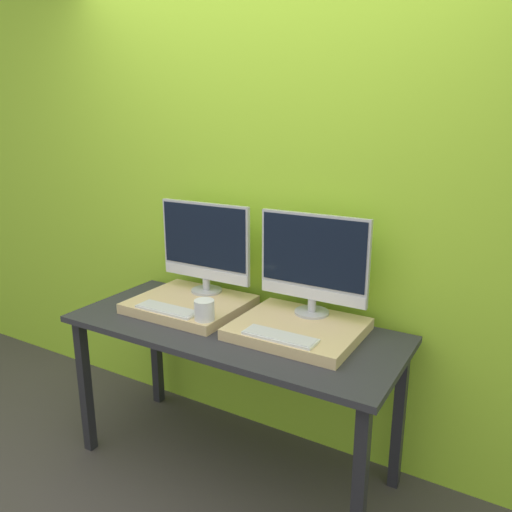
{
  "coord_description": "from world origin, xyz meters",
  "views": [
    {
      "loc": [
        1.22,
        -1.51,
        1.73
      ],
      "look_at": [
        0.0,
        0.56,
        1.07
      ],
      "focal_mm": 35.0,
      "sensor_mm": 36.0,
      "label": 1
    }
  ],
  "objects": [
    {
      "name": "monitor_right",
      "position": [
        0.31,
        0.56,
        1.09
      ],
      "size": [
        0.54,
        0.17,
        0.49
      ],
      "color": "#B2B2B7",
      "rests_on": "wooden_riser_right"
    },
    {
      "name": "keyboard_right",
      "position": [
        0.31,
        0.23,
        0.84
      ],
      "size": [
        0.33,
        0.1,
        0.01
      ],
      "color": "silver",
      "rests_on": "wooden_riser_right"
    },
    {
      "name": "mug",
      "position": [
        -0.09,
        0.23,
        0.88
      ],
      "size": [
        0.09,
        0.09,
        0.1
      ],
      "color": "white",
      "rests_on": "wooden_riser_left"
    },
    {
      "name": "wall_back",
      "position": [
        0.0,
        0.74,
        1.3
      ],
      "size": [
        8.0,
        0.04,
        2.6
      ],
      "color": "#9ED12D",
      "rests_on": "ground_plane"
    },
    {
      "name": "ground_plane",
      "position": [
        0.0,
        0.0,
        0.0
      ],
      "size": [
        12.0,
        12.0,
        0.0
      ],
      "primitive_type": "plane",
      "color": "#423D38"
    },
    {
      "name": "monitor_left",
      "position": [
        -0.31,
        0.56,
        1.09
      ],
      "size": [
        0.54,
        0.17,
        0.49
      ],
      "color": "#B2B2B7",
      "rests_on": "wooden_riser_left"
    },
    {
      "name": "workbench",
      "position": [
        0.0,
        0.34,
        0.69
      ],
      "size": [
        1.62,
        0.67,
        0.78
      ],
      "color": "#2D2D33",
      "rests_on": "ground_plane"
    },
    {
      "name": "wooden_riser_left",
      "position": [
        -0.31,
        0.41,
        0.8
      ],
      "size": [
        0.56,
        0.48,
        0.05
      ],
      "color": "#D6B77F",
      "rests_on": "workbench"
    },
    {
      "name": "keyboard_left",
      "position": [
        -0.31,
        0.23,
        0.84
      ],
      "size": [
        0.33,
        0.1,
        0.01
      ],
      "color": "silver",
      "rests_on": "wooden_riser_left"
    },
    {
      "name": "wooden_riser_right",
      "position": [
        0.31,
        0.41,
        0.8
      ],
      "size": [
        0.56,
        0.48,
        0.05
      ],
      "color": "#D6B77F",
      "rests_on": "workbench"
    }
  ]
}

